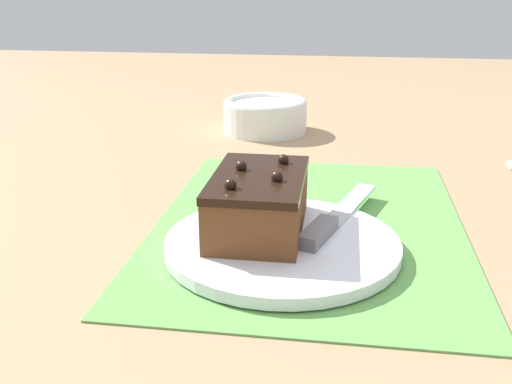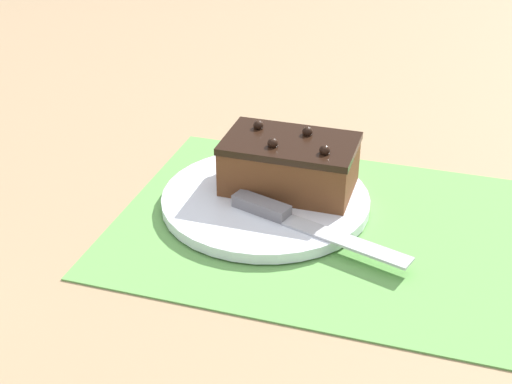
{
  "view_description": "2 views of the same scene",
  "coord_description": "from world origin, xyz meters",
  "views": [
    {
      "loc": [
        -0.62,
        -0.03,
        0.27
      ],
      "look_at": [
        -0.07,
        0.05,
        0.06
      ],
      "focal_mm": 42.0,
      "sensor_mm": 36.0,
      "label": 1
    },
    {
      "loc": [
        0.12,
        -0.65,
        0.42
      ],
      "look_at": [
        -0.09,
        0.01,
        0.03
      ],
      "focal_mm": 50.0,
      "sensor_mm": 36.0,
      "label": 2
    }
  ],
  "objects": [
    {
      "name": "cake_plate",
      "position": [
        -0.08,
        0.02,
        0.01
      ],
      "size": [
        0.24,
        0.24,
        0.01
      ],
      "color": "white",
      "rests_on": "placemat_woven"
    },
    {
      "name": "chocolate_cake",
      "position": [
        -0.06,
        0.05,
        0.05
      ],
      "size": [
        0.15,
        0.09,
        0.07
      ],
      "rotation": [
        0.0,
        0.0,
        -0.0
      ],
      "color": "brown",
      "rests_on": "cake_plate"
    },
    {
      "name": "placemat_woven",
      "position": [
        0.0,
        0.0,
        0.0
      ],
      "size": [
        0.46,
        0.34,
        0.0
      ],
      "primitive_type": "cube",
      "color": "#609E4C",
      "rests_on": "ground_plane"
    },
    {
      "name": "ground_plane",
      "position": [
        0.0,
        0.0,
        0.0
      ],
      "size": [
        3.0,
        3.0,
        0.0
      ],
      "primitive_type": "plane",
      "color": "#9E7F5B"
    },
    {
      "name": "serving_knife",
      "position": [
        -0.04,
        -0.02,
        0.02
      ],
      "size": [
        0.21,
        0.08,
        0.01
      ],
      "rotation": [
        0.0,
        0.0,
        4.4
      ],
      "color": "slate",
      "rests_on": "cake_plate"
    }
  ]
}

